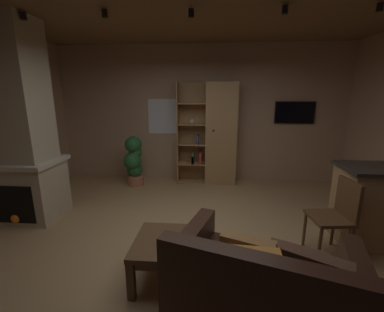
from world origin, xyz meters
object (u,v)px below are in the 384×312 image
Objects in this scene: potted_floor_plant at (134,160)px; stone_fireplace at (20,134)px; leather_couch at (264,290)px; table_book_0 at (168,238)px; bookshelf_cabinet at (217,135)px; coffee_table at (167,248)px; dining_chair at (337,213)px; wall_mounted_tv at (295,113)px.

stone_fireplace is at bearing -127.29° from potted_floor_plant.
leather_couch reaches higher than table_book_0.
leather_couch is 1.62× the size of potted_floor_plant.
coffee_table is at bearing -99.86° from bookshelf_cabinet.
table_book_0 is at bearing -163.49° from dining_chair.
table_book_0 is at bearing -66.45° from potted_floor_plant.
potted_floor_plant is at bearing 122.94° from leather_couch.
bookshelf_cabinet reaches higher than potted_floor_plant.
coffee_table is (2.32, -1.18, -0.94)m from stone_fireplace.
potted_floor_plant reaches higher than leather_couch.
wall_mounted_tv is (1.59, 0.21, 0.45)m from bookshelf_cabinet.
dining_chair is (1.35, -2.45, -0.50)m from bookshelf_cabinet.
stone_fireplace is 2.76× the size of potted_floor_plant.
stone_fireplace is at bearing -155.21° from wall_mounted_tv.
dining_chair is (1.87, 0.55, 0.08)m from table_book_0.
table_book_0 is (-0.87, 0.47, 0.14)m from leather_couch.
dining_chair is (1.00, 1.02, 0.22)m from leather_couch.
table_book_0 is (0.00, 0.02, 0.10)m from coffee_table.
leather_couch is 0.98m from coffee_table.
stone_fireplace is 4.22× the size of coffee_table.
dining_chair is at bearing 16.51° from table_book_0.
dining_chair is at bearing 16.96° from coffee_table.
leather_couch is (0.35, -3.47, -0.72)m from bookshelf_cabinet.
wall_mounted_tv is at bearing 9.21° from potted_floor_plant.
coffee_table is at bearing -163.04° from dining_chair.
potted_floor_plant reaches higher than dining_chair.
stone_fireplace is at bearing 153.47° from table_book_0.
table_book_0 is (2.32, -1.16, -0.84)m from stone_fireplace.
table_book_0 is 3.98m from wall_mounted_tv.
bookshelf_cabinet is at bearing -172.46° from wall_mounted_tv.
stone_fireplace is 3.57× the size of wall_mounted_tv.
potted_floor_plant is at bearing -170.79° from wall_mounted_tv.
wall_mounted_tv is at bearing 7.54° from bookshelf_cabinet.
coffee_table is (-0.52, -3.02, -0.68)m from bookshelf_cabinet.
dining_chair is 2.83m from wall_mounted_tv.
leather_couch is 1.45m from dining_chair.
potted_floor_plant is at bearing 113.55° from table_book_0.
coffee_table is at bearing -66.60° from potted_floor_plant.
table_book_0 is 2.92m from potted_floor_plant.
bookshelf_cabinet is 2.61× the size of wall_mounted_tv.
coffee_table is at bearing -95.40° from table_book_0.
potted_floor_plant is (-1.17, 2.68, 0.08)m from table_book_0.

